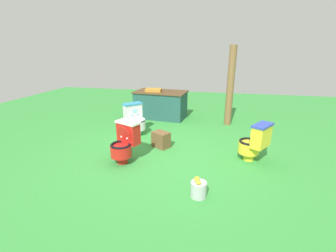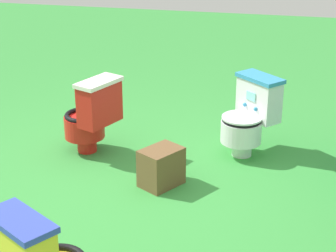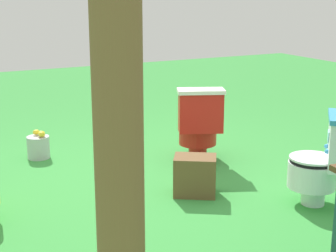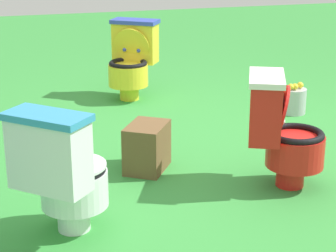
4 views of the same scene
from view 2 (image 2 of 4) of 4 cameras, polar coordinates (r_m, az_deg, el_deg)
name	(u,v)px [view 2 (image 2 of 4)]	position (r m, az deg, el deg)	size (l,w,h in m)	color
ground	(108,191)	(5.02, -5.68, -6.05)	(14.00, 14.00, 0.00)	green
toilet_red	(91,115)	(5.54, -7.19, 1.01)	(0.56, 0.61, 0.73)	red
toilet_white	(249,116)	(5.54, 7.61, 0.95)	(0.63, 0.63, 0.73)	white
small_crate	(161,167)	(5.01, -0.64, -3.87)	(0.34, 0.24, 0.32)	brown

